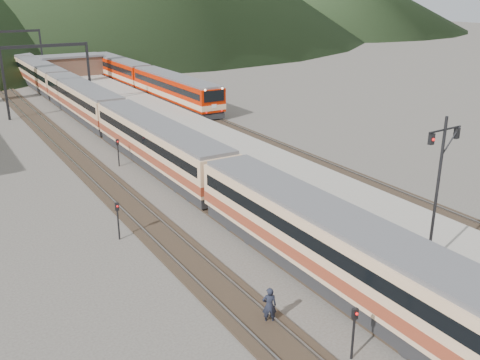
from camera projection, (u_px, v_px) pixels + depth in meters
track_main at (120, 141)px, 50.94m from camera, size 2.60×200.00×0.23m
track_far at (67, 148)px, 48.49m from camera, size 2.60×200.00×0.23m
track_second at (225, 126)px, 56.57m from camera, size 2.60×200.00×0.23m
platform at (183, 133)px, 51.93m from camera, size 8.00×100.00×1.00m
gantry_near at (47, 66)px, 59.76m from camera, size 9.55×0.25×8.00m
gantry_far at (9, 47)px, 79.87m from camera, size 9.55×0.25×8.00m
station_shed at (71, 65)px, 83.41m from camera, size 9.40×4.40×3.10m
main_train at (83, 99)px, 59.90m from camera, size 3.10×106.06×3.78m
second_train at (144, 78)px, 74.10m from camera, size 2.98×40.53×3.63m
signal_mast at (439, 178)px, 24.49m from camera, size 2.20×0.27×7.38m
short_signal_a at (354, 327)px, 20.45m from camera, size 0.23×0.17×2.27m
short_signal_b at (118, 149)px, 43.29m from camera, size 0.24×0.19×2.27m
short_signal_c at (118, 216)px, 30.46m from camera, size 0.25×0.20×2.27m
worker at (269, 306)px, 22.90m from camera, size 0.75×0.66×1.72m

